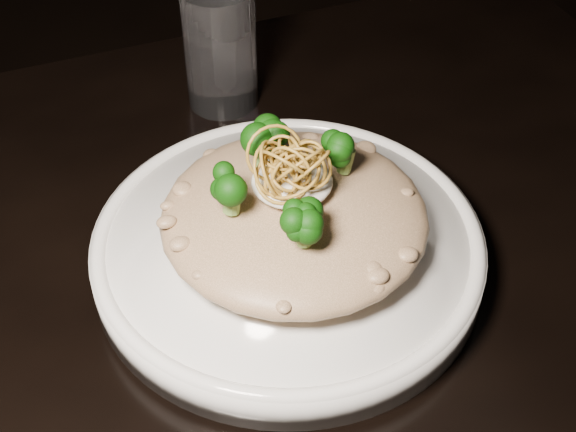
# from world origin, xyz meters

# --- Properties ---
(table) EXTENTS (1.10, 0.80, 0.75)m
(table) POSITION_xyz_m (0.00, 0.00, 0.67)
(table) COLOR black
(table) RESTS_ON ground
(plate) EXTENTS (0.31, 0.31, 0.03)m
(plate) POSITION_xyz_m (0.08, 0.02, 0.77)
(plate) COLOR white
(plate) RESTS_ON table
(risotto) EXTENTS (0.21, 0.21, 0.05)m
(risotto) POSITION_xyz_m (0.09, 0.02, 0.81)
(risotto) COLOR brown
(risotto) RESTS_ON plate
(broccoli) EXTENTS (0.14, 0.14, 0.05)m
(broccoli) POSITION_xyz_m (0.09, 0.02, 0.85)
(broccoli) COLOR black
(broccoli) RESTS_ON risotto
(cheese) EXTENTS (0.06, 0.06, 0.02)m
(cheese) POSITION_xyz_m (0.09, 0.02, 0.84)
(cheese) COLOR white
(cheese) RESTS_ON risotto
(shallots) EXTENTS (0.07, 0.07, 0.04)m
(shallots) POSITION_xyz_m (0.09, 0.02, 0.87)
(shallots) COLOR brown
(shallots) RESTS_ON cheese
(drinking_glass) EXTENTS (0.09, 0.09, 0.13)m
(drinking_glass) POSITION_xyz_m (0.11, 0.26, 0.81)
(drinking_glass) COLOR white
(drinking_glass) RESTS_ON table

